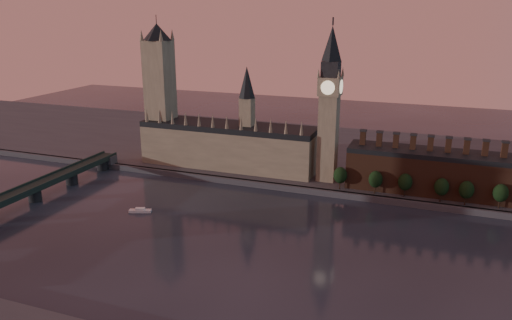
{
  "coord_description": "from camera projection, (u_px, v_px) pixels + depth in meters",
  "views": [
    {
      "loc": [
        77.71,
        -208.99,
        115.53
      ],
      "look_at": [
        -20.8,
        55.0,
        30.34
      ],
      "focal_mm": 35.0,
      "sensor_mm": 36.0,
      "label": 1
    }
  ],
  "objects": [
    {
      "name": "embankment_tree_3",
      "position": [
        442.0,
        187.0,
        299.13
      ],
      "size": [
        8.6,
        8.6,
        14.88
      ],
      "color": "black",
      "rests_on": "north_bank"
    },
    {
      "name": "embankment_tree_5",
      "position": [
        501.0,
        193.0,
        289.27
      ],
      "size": [
        8.6,
        8.6,
        14.88
      ],
      "color": "black",
      "rests_on": "north_bank"
    },
    {
      "name": "ground",
      "position": [
        257.0,
        253.0,
        246.87
      ],
      "size": [
        900.0,
        900.0,
        0.0
      ],
      "primitive_type": "plane",
      "color": "black",
      "rests_on": "ground"
    },
    {
      "name": "embankment_tree_4",
      "position": [
        467.0,
        190.0,
        294.31
      ],
      "size": [
        8.6,
        8.6,
        14.88
      ],
      "color": "black",
      "rests_on": "north_bank"
    },
    {
      "name": "victoria_tower",
      "position": [
        160.0,
        88.0,
        373.06
      ],
      "size": [
        24.0,
        24.0,
        108.0
      ],
      "color": "gray",
      "rests_on": "north_bank"
    },
    {
      "name": "big_ben",
      "position": [
        329.0,
        103.0,
        325.72
      ],
      "size": [
        15.0,
        15.0,
        107.0
      ],
      "color": "gray",
      "rests_on": "north_bank"
    },
    {
      "name": "river_boat",
      "position": [
        140.0,
        210.0,
        296.34
      ],
      "size": [
        13.55,
        7.99,
        2.61
      ],
      "rotation": [
        0.0,
        0.0,
        0.35
      ],
      "color": "silver",
      "rests_on": "ground"
    },
    {
      "name": "palace_of_westminster",
      "position": [
        229.0,
        143.0,
        365.22
      ],
      "size": [
        130.0,
        30.3,
        74.0
      ],
      "color": "gray",
      "rests_on": "north_bank"
    },
    {
      "name": "embankment_tree_2",
      "position": [
        405.0,
        182.0,
        307.64
      ],
      "size": [
        8.6,
        8.6,
        14.88
      ],
      "color": "black",
      "rests_on": "north_bank"
    },
    {
      "name": "north_bank",
      "position": [
        333.0,
        155.0,
        405.96
      ],
      "size": [
        900.0,
        182.0,
        4.0
      ],
      "color": "#45464A",
      "rests_on": "ground"
    },
    {
      "name": "westminster_bridge",
      "position": [
        9.0,
        201.0,
        294.17
      ],
      "size": [
        14.0,
        200.0,
        11.55
      ],
      "color": "#1E2F28",
      "rests_on": "ground"
    },
    {
      "name": "embankment_tree_0",
      "position": [
        340.0,
        175.0,
        320.23
      ],
      "size": [
        8.6,
        8.6,
        14.88
      ],
      "color": "black",
      "rests_on": "north_bank"
    },
    {
      "name": "chimney_block",
      "position": [
        436.0,
        172.0,
        313.59
      ],
      "size": [
        110.0,
        25.0,
        37.0
      ],
      "color": "#53301F",
      "rests_on": "north_bank"
    },
    {
      "name": "embankment_tree_1",
      "position": [
        375.0,
        179.0,
        312.53
      ],
      "size": [
        8.6,
        8.6,
        14.88
      ],
      "color": "black",
      "rests_on": "north_bank"
    }
  ]
}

